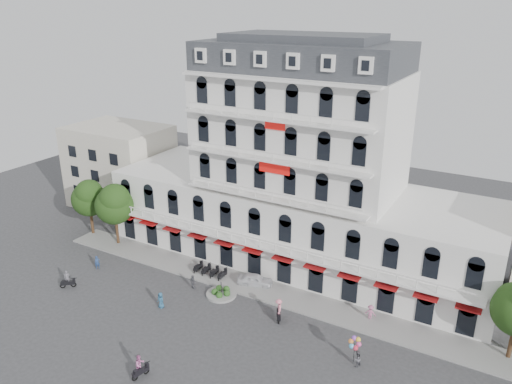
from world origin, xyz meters
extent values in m
plane|color=#38383A|center=(0.00, 0.00, 0.00)|extent=(120.00, 120.00, 0.00)
cube|color=gray|center=(0.00, 9.00, 0.08)|extent=(53.00, 4.00, 0.16)
cube|color=silver|center=(0.00, 18.00, 4.50)|extent=(45.00, 14.00, 9.00)
cube|color=silver|center=(0.00, 18.00, 15.50)|extent=(22.00, 12.00, 13.00)
cube|color=#2D3035|center=(0.00, 18.00, 23.50)|extent=(21.56, 11.76, 3.00)
cube|color=#2D3035|center=(0.00, 18.00, 25.40)|extent=(15.84, 8.64, 0.80)
cube|color=#A31415|center=(0.00, 10.50, 3.50)|extent=(40.50, 1.00, 0.15)
cube|color=red|center=(0.00, 11.88, 13.00)|extent=(3.50, 0.10, 1.40)
cube|color=beige|center=(-30.00, 20.00, 6.00)|extent=(14.00, 10.00, 12.00)
cylinder|color=gray|center=(-3.00, 6.00, 0.12)|extent=(3.20, 3.20, 0.24)
cylinder|color=black|center=(-3.00, 6.00, 0.90)|extent=(0.08, 0.08, 1.40)
sphere|color=#234D19|center=(-2.30, 6.00, 0.45)|extent=(0.70, 0.70, 0.70)
sphere|color=#234D19|center=(-2.78, 6.66, 0.45)|extent=(0.70, 0.70, 0.70)
sphere|color=#234D19|center=(-3.56, 6.42, 0.45)|extent=(0.70, 0.70, 0.70)
sphere|color=#234D19|center=(-3.57, 5.60, 0.45)|extent=(0.70, 0.70, 0.70)
sphere|color=#234D19|center=(-2.80, 5.33, 0.45)|extent=(0.70, 0.70, 0.70)
cylinder|color=#382314|center=(-26.00, 10.00, 1.76)|extent=(0.36, 0.36, 3.52)
sphere|color=#193611|center=(-26.00, 10.00, 4.96)|extent=(4.48, 4.48, 4.48)
sphere|color=#193611|center=(-25.50, 9.70, 6.00)|extent=(3.52, 3.52, 3.52)
sphere|color=#193611|center=(-26.40, 10.30, 5.60)|extent=(3.20, 3.20, 3.20)
cylinder|color=#382314|center=(-21.00, 9.50, 1.87)|extent=(0.36, 0.36, 3.74)
sphere|color=#193611|center=(-21.00, 9.50, 5.27)|extent=(4.76, 4.76, 4.76)
sphere|color=#193611|center=(-20.50, 9.20, 6.38)|extent=(3.74, 3.74, 3.74)
sphere|color=#193611|center=(-21.40, 9.80, 5.95)|extent=(3.40, 3.40, 3.40)
cylinder|color=#382314|center=(24.00, 10.00, 1.72)|extent=(0.36, 0.36, 3.43)
imported|color=silver|center=(-0.92, 9.50, 0.66)|extent=(4.13, 2.65, 1.31)
cube|color=black|center=(-18.19, -0.90, 0.55)|extent=(1.34, 1.27, 0.35)
torus|color=black|center=(-17.78, -0.53, 0.28)|extent=(0.52, 0.49, 0.60)
torus|color=black|center=(-18.60, -1.27, 0.28)|extent=(0.52, 0.49, 0.60)
imported|color=slate|center=(-18.19, -0.90, 1.23)|extent=(0.67, 0.66, 1.57)
cube|color=black|center=(-1.99, -7.50, 0.55)|extent=(0.71, 1.54, 0.35)
torus|color=black|center=(-1.85, -6.97, 0.28)|extent=(0.26, 0.61, 0.60)
torus|color=black|center=(-2.12, -8.03, 0.28)|extent=(0.26, 0.61, 0.60)
imported|color=#CA6BAA|center=(-1.99, -7.50, 1.29)|extent=(0.82, 0.95, 1.69)
cube|color=black|center=(4.22, 5.09, 0.55)|extent=(1.03, 1.48, 0.35)
torus|color=black|center=(4.49, 4.60, 0.28)|extent=(0.40, 0.58, 0.60)
torus|color=black|center=(3.96, 5.57, 0.28)|extent=(0.40, 0.58, 0.60)
imported|color=pink|center=(4.22, 5.09, 1.38)|extent=(1.19, 1.38, 1.86)
imported|color=#2A5B7F|center=(-7.04, 1.13, 0.84)|extent=(0.91, 0.69, 1.68)
imported|color=#5B5B63|center=(-6.35, 5.60, 0.81)|extent=(1.02, 0.68, 1.61)
imported|color=#BF658F|center=(11.91, 9.50, 0.81)|extent=(1.06, 0.61, 1.63)
imported|color=navy|center=(-18.47, 3.60, 0.81)|extent=(0.66, 0.70, 1.61)
imported|color=#595960|center=(12.96, 2.56, 0.75)|extent=(0.80, 0.89, 1.50)
cylinder|color=black|center=(12.56, 2.86, 1.00)|extent=(0.04, 0.04, 2.00)
sphere|color=#E54C99|center=(12.91, 2.86, 2.00)|extent=(0.44, 0.44, 0.44)
sphere|color=yellow|center=(12.74, 3.16, 2.21)|extent=(0.44, 0.44, 0.44)
sphere|color=#994CD8|center=(12.39, 3.16, 2.23)|extent=(0.44, 0.44, 0.44)
sphere|color=orange|center=(12.21, 2.85, 2.04)|extent=(0.44, 0.44, 0.44)
sphere|color=#4CB2E5|center=(12.39, 2.55, 1.81)|extent=(0.44, 0.44, 0.44)
sphere|color=#D8334C|center=(12.74, 2.56, 1.76)|extent=(0.44, 0.44, 0.44)
camera|label=1|loc=(22.49, -31.35, 28.78)|focal=35.00mm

